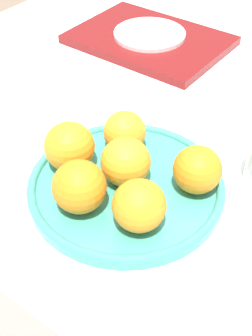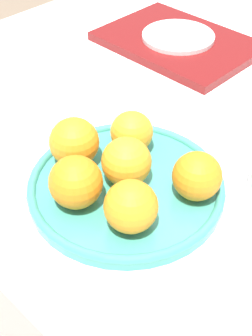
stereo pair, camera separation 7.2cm
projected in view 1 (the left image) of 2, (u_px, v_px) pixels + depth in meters
name	position (u px, v px, depth m)	size (l,w,h in m)	color
ground_plane	(163.00, 293.00, 1.45)	(12.00, 12.00, 0.00)	#7A6651
table	(170.00, 213.00, 1.21)	(1.22, 1.10, 0.72)	white
fruit_platter	(126.00, 186.00, 0.75)	(0.32, 0.32, 0.02)	teal
orange_0	(126.00, 162.00, 0.72)	(0.08, 0.08, 0.08)	orange
orange_1	(197.00, 170.00, 0.71)	(0.08, 0.08, 0.08)	orange
orange_2	(139.00, 206.00, 0.65)	(0.08, 0.08, 0.08)	orange
orange_3	(125.00, 132.00, 0.79)	(0.07, 0.07, 0.07)	orange
orange_4	(79.00, 187.00, 0.68)	(0.08, 0.08, 0.08)	orange
orange_5	(69.00, 147.00, 0.75)	(0.08, 0.08, 0.08)	orange
serving_tray	(149.00, 40.00, 1.13)	(0.36, 0.26, 0.02)	maroon
side_plate	(150.00, 34.00, 1.12)	(0.17, 0.17, 0.01)	silver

